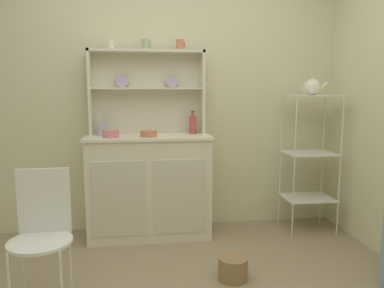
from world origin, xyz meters
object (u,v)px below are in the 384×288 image
(bakers_rack, at_px, (310,148))
(floor_basket, at_px, (233,268))
(jam_bottle, at_px, (193,124))
(porcelain_teapot, at_px, (313,87))
(wire_chair, at_px, (42,227))
(hutch_shelf_unit, at_px, (147,86))
(utensil_jar, at_px, (102,129))
(hutch_cabinet, at_px, (149,185))
(bowl_mixing_large, at_px, (111,134))
(cup_cream_0, at_px, (111,44))

(bakers_rack, bearing_deg, floor_basket, -138.52)
(floor_basket, bearing_deg, jam_bottle, 98.45)
(floor_basket, relative_size, porcelain_teapot, 0.88)
(wire_chair, bearing_deg, hutch_shelf_unit, 45.98)
(floor_basket, distance_m, utensil_jar, 1.62)
(hutch_cabinet, height_order, bakers_rack, bakers_rack)
(jam_bottle, bearing_deg, floor_basket, -81.55)
(utensil_jar, relative_size, porcelain_teapot, 1.02)
(bakers_rack, bearing_deg, bowl_mixing_large, -179.90)
(cup_cream_0, distance_m, bowl_mixing_large, 0.78)
(jam_bottle, xyz_separation_m, utensil_jar, (-0.81, -0.01, -0.03))
(wire_chair, relative_size, jam_bottle, 4.03)
(hutch_cabinet, relative_size, porcelain_teapot, 4.70)
(cup_cream_0, height_order, porcelain_teapot, cup_cream_0)
(wire_chair, xyz_separation_m, utensil_jar, (0.25, 1.16, 0.46))
(hutch_shelf_unit, bearing_deg, wire_chair, -117.69)
(wire_chair, height_order, porcelain_teapot, porcelain_teapot)
(bowl_mixing_large, xyz_separation_m, porcelain_teapot, (1.79, 0.00, 0.39))
(wire_chair, height_order, utensil_jar, utensil_jar)
(hutch_cabinet, xyz_separation_m, bowl_mixing_large, (-0.32, -0.07, 0.48))
(cup_cream_0, xyz_separation_m, utensil_jar, (-0.10, -0.04, -0.73))
(utensil_jar, bearing_deg, wire_chair, -102.11)
(jam_bottle, bearing_deg, utensil_jar, -179.44)
(floor_basket, xyz_separation_m, jam_bottle, (-0.14, 0.97, 0.92))
(bakers_rack, xyz_separation_m, bowl_mixing_large, (-1.79, -0.00, 0.17))
(hutch_shelf_unit, distance_m, bakers_rack, 1.59)
(hutch_shelf_unit, bearing_deg, jam_bottle, -11.00)
(hutch_shelf_unit, xyz_separation_m, utensil_jar, (-0.40, -0.09, -0.37))
(hutch_shelf_unit, distance_m, cup_cream_0, 0.47)
(bowl_mixing_large, distance_m, porcelain_teapot, 1.83)
(cup_cream_0, bearing_deg, bowl_mixing_large, -93.85)
(wire_chair, bearing_deg, hutch_cabinet, 42.49)
(utensil_jar, distance_m, porcelain_teapot, 1.91)
(porcelain_teapot, bearing_deg, floor_basket, -138.47)
(utensil_jar, bearing_deg, porcelain_teapot, -4.55)
(wire_chair, bearing_deg, bakers_rack, 9.10)
(wire_chair, bearing_deg, utensil_jar, 61.55)
(bowl_mixing_large, height_order, utensil_jar, utensil_jar)
(wire_chair, distance_m, utensil_jar, 1.27)
(wire_chair, height_order, bowl_mixing_large, bowl_mixing_large)
(hutch_shelf_unit, bearing_deg, hutch_cabinet, -90.00)
(jam_bottle, relative_size, utensil_jar, 0.89)
(hutch_cabinet, height_order, cup_cream_0, cup_cream_0)
(wire_chair, bearing_deg, bowl_mixing_large, 55.31)
(hutch_cabinet, height_order, jam_bottle, jam_bottle)
(hutch_cabinet, xyz_separation_m, cup_cream_0, (-0.31, 0.12, 1.23))
(bakers_rack, distance_m, porcelain_teapot, 0.56)
(hutch_shelf_unit, height_order, jam_bottle, hutch_shelf_unit)
(bowl_mixing_large, relative_size, utensil_jar, 0.58)
(hutch_cabinet, bearing_deg, bakers_rack, -2.74)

